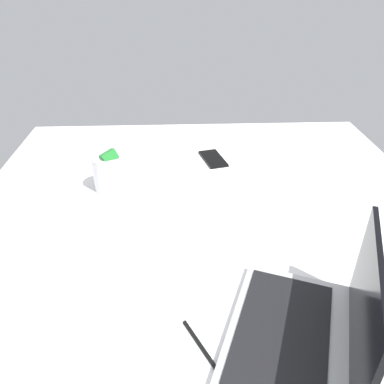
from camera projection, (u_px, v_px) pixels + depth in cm
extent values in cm
cube|color=white|center=(212.00, 285.00, 99.31)|extent=(180.00, 140.00, 18.00)
cube|color=#B7BABC|center=(290.00, 336.00, 73.91)|extent=(39.19, 33.63, 2.00)
cube|color=black|center=(283.00, 330.00, 73.71)|extent=(33.24, 26.58, 0.40)
cube|color=black|center=(365.00, 309.00, 64.84)|extent=(31.00, 13.22, 21.00)
cylinder|color=silver|center=(108.00, 173.00, 120.94)|extent=(9.00, 9.00, 11.00)
cube|color=#268C33|center=(108.00, 178.00, 122.19)|extent=(6.00, 6.04, 5.13)
cube|color=yellow|center=(109.00, 172.00, 120.38)|extent=(5.22, 5.66, 6.11)
cube|color=orange|center=(106.00, 163.00, 119.44)|extent=(5.94, 5.91, 5.84)
cube|color=#268C33|center=(109.00, 156.00, 117.83)|extent=(6.21, 6.62, 5.55)
cube|color=black|center=(213.00, 159.00, 141.12)|extent=(15.26, 10.08, 0.80)
cube|color=black|center=(206.00, 354.00, 71.43)|extent=(15.43, 8.22, 0.60)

